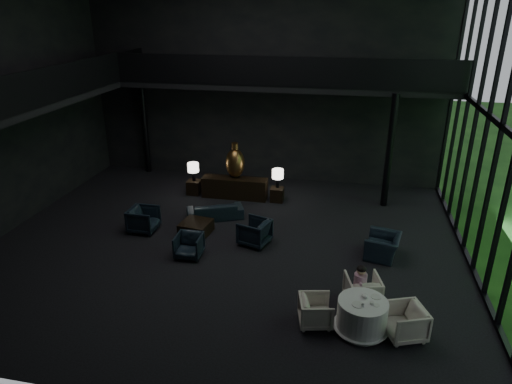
% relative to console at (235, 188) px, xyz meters
% --- Properties ---
extents(floor, '(14.00, 12.00, 0.02)m').
position_rel_console_xyz_m(floor, '(0.62, -3.59, -0.39)').
color(floor, black).
rests_on(floor, ground).
extents(wall_back, '(14.00, 0.04, 8.00)m').
position_rel_console_xyz_m(wall_back, '(0.62, 2.41, 3.61)').
color(wall_back, black).
rests_on(wall_back, ground).
extents(wall_front, '(14.00, 0.04, 8.00)m').
position_rel_console_xyz_m(wall_front, '(0.62, -9.59, 3.61)').
color(wall_front, black).
rests_on(wall_front, ground).
extents(curtain_wall, '(0.20, 12.00, 8.00)m').
position_rel_console_xyz_m(curtain_wall, '(7.57, -3.59, 3.61)').
color(curtain_wall, black).
rests_on(curtain_wall, ground).
extents(mezzanine_left, '(2.00, 12.00, 0.25)m').
position_rel_console_xyz_m(mezzanine_left, '(-5.38, -3.59, 3.61)').
color(mezzanine_left, black).
rests_on(mezzanine_left, wall_left).
extents(mezzanine_back, '(12.00, 2.00, 0.25)m').
position_rel_console_xyz_m(mezzanine_back, '(1.62, 1.41, 3.61)').
color(mezzanine_back, black).
rests_on(mezzanine_back, wall_back).
extents(railing_left, '(0.06, 12.00, 1.00)m').
position_rel_console_xyz_m(railing_left, '(-4.38, -3.59, 4.21)').
color(railing_left, black).
rests_on(railing_left, mezzanine_left).
extents(railing_back, '(12.00, 0.06, 1.00)m').
position_rel_console_xyz_m(railing_back, '(1.62, 0.41, 4.21)').
color(railing_back, black).
rests_on(railing_back, mezzanine_back).
extents(column_nw, '(0.24, 0.24, 4.00)m').
position_rel_console_xyz_m(column_nw, '(-4.38, 2.11, 1.61)').
color(column_nw, black).
rests_on(column_nw, floor).
extents(column_ne, '(0.24, 0.24, 4.00)m').
position_rel_console_xyz_m(column_ne, '(5.42, 0.41, 1.61)').
color(column_ne, black).
rests_on(column_ne, floor).
extents(console, '(2.42, 0.55, 0.77)m').
position_rel_console_xyz_m(console, '(0.00, 0.00, 0.00)').
color(console, black).
rests_on(console, floor).
extents(bronze_urn, '(0.70, 0.70, 1.31)m').
position_rel_console_xyz_m(bronze_urn, '(-0.00, 0.13, 0.94)').
color(bronze_urn, '#926036').
rests_on(bronze_urn, console).
extents(side_table_left, '(0.48, 0.48, 0.53)m').
position_rel_console_xyz_m(side_table_left, '(-1.60, 0.05, -0.12)').
color(side_table_left, black).
rests_on(side_table_left, floor).
extents(table_lamp_left, '(0.42, 0.42, 0.70)m').
position_rel_console_xyz_m(table_lamp_left, '(-1.60, 0.05, 0.65)').
color(table_lamp_left, black).
rests_on(table_lamp_left, side_table_left).
extents(side_table_right, '(0.46, 0.46, 0.51)m').
position_rel_console_xyz_m(side_table_right, '(1.60, -0.00, -0.13)').
color(side_table_right, black).
rests_on(side_table_right, floor).
extents(table_lamp_right, '(0.41, 0.41, 0.69)m').
position_rel_console_xyz_m(table_lamp_right, '(1.60, 0.06, 0.62)').
color(table_lamp_right, black).
rests_on(table_lamp_right, side_table_right).
extents(sofa, '(1.72, 1.12, 0.65)m').
position_rel_console_xyz_m(sofa, '(-0.22, -1.86, -0.06)').
color(sofa, black).
rests_on(sofa, floor).
extents(lounge_armchair_west, '(0.88, 0.94, 0.96)m').
position_rel_console_xyz_m(lounge_armchair_west, '(-2.17, -3.22, 0.09)').
color(lounge_armchair_west, black).
rests_on(lounge_armchair_west, floor).
extents(lounge_armchair_east, '(1.08, 1.12, 0.94)m').
position_rel_console_xyz_m(lounge_armchair_east, '(1.44, -3.33, 0.08)').
color(lounge_armchair_east, black).
rests_on(lounge_armchair_east, floor).
extents(lounge_armchair_south, '(0.72, 0.68, 0.73)m').
position_rel_console_xyz_m(lounge_armchair_south, '(-0.23, -4.46, -0.02)').
color(lounge_armchair_south, black).
rests_on(lounge_armchair_south, floor).
extents(window_armchair, '(0.83, 1.11, 0.87)m').
position_rel_console_xyz_m(window_armchair, '(5.18, -3.36, 0.05)').
color(window_armchair, black).
rests_on(window_armchair, floor).
extents(coffee_table, '(0.99, 0.99, 0.39)m').
position_rel_console_xyz_m(coffee_table, '(-0.49, -3.05, -0.19)').
color(coffee_table, black).
rests_on(coffee_table, floor).
extents(dining_table, '(1.24, 1.24, 0.75)m').
position_rel_console_xyz_m(dining_table, '(4.56, -6.73, -0.06)').
color(dining_table, white).
rests_on(dining_table, floor).
extents(dining_chair_north, '(0.98, 0.94, 0.84)m').
position_rel_console_xyz_m(dining_chair_north, '(4.59, -5.71, 0.03)').
color(dining_chair_north, beige).
rests_on(dining_chair_north, floor).
extents(dining_chair_east, '(1.01, 1.04, 0.85)m').
position_rel_console_xyz_m(dining_chair_east, '(5.47, -6.76, 0.04)').
color(dining_chair_east, beige).
rests_on(dining_chair_east, floor).
extents(dining_chair_west, '(0.78, 0.81, 0.71)m').
position_rel_console_xyz_m(dining_chair_west, '(3.56, -6.72, -0.03)').
color(dining_chair_west, beige).
rests_on(dining_chair_west, floor).
extents(child, '(0.30, 0.30, 0.65)m').
position_rel_console_xyz_m(child, '(4.51, -5.86, 0.39)').
color(child, '#EB9FBF').
rests_on(child, dining_chair_north).
extents(plate_a, '(0.33, 0.33, 0.02)m').
position_rel_console_xyz_m(plate_a, '(4.44, -6.88, 0.37)').
color(plate_a, white).
rests_on(plate_a, dining_table).
extents(plate_b, '(0.26, 0.26, 0.02)m').
position_rel_console_xyz_m(plate_b, '(4.84, -6.51, 0.37)').
color(plate_b, white).
rests_on(plate_b, dining_table).
extents(saucer, '(0.17, 0.17, 0.01)m').
position_rel_console_xyz_m(saucer, '(4.83, -6.82, 0.37)').
color(saucer, white).
rests_on(saucer, dining_table).
extents(coffee_cup, '(0.10, 0.10, 0.06)m').
position_rel_console_xyz_m(coffee_cup, '(4.73, -6.80, 0.41)').
color(coffee_cup, white).
rests_on(coffee_cup, saucer).
extents(cereal_bowl, '(0.14, 0.14, 0.07)m').
position_rel_console_xyz_m(cereal_bowl, '(4.59, -6.57, 0.40)').
color(cereal_bowl, white).
rests_on(cereal_bowl, dining_table).
extents(cream_pot, '(0.07, 0.07, 0.07)m').
position_rel_console_xyz_m(cream_pot, '(4.54, -6.93, 0.40)').
color(cream_pot, '#99999E').
rests_on(cream_pot, dining_table).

